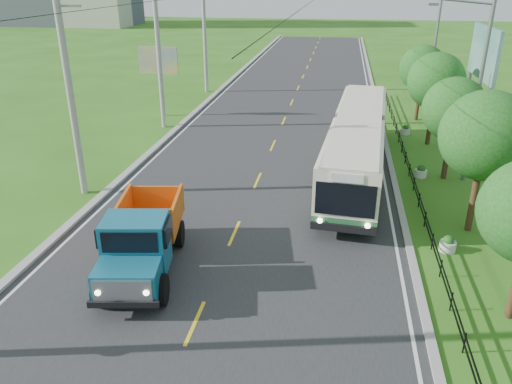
% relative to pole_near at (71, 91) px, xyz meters
% --- Properties ---
extents(ground, '(240.00, 240.00, 0.00)m').
position_rel_pole_near_xyz_m(ground, '(8.26, -9.00, -5.09)').
color(ground, '#2E5C15').
rests_on(ground, ground).
extents(road, '(14.00, 120.00, 0.02)m').
position_rel_pole_near_xyz_m(road, '(8.26, 11.00, -5.08)').
color(road, '#28282B').
rests_on(road, ground).
extents(curb_left, '(0.40, 120.00, 0.15)m').
position_rel_pole_near_xyz_m(curb_left, '(1.06, 11.00, -5.02)').
color(curb_left, '#9E9E99').
rests_on(curb_left, ground).
extents(curb_right, '(0.30, 120.00, 0.10)m').
position_rel_pole_near_xyz_m(curb_right, '(15.41, 11.00, -5.04)').
color(curb_right, '#9E9E99').
rests_on(curb_right, ground).
extents(edge_line_left, '(0.12, 120.00, 0.00)m').
position_rel_pole_near_xyz_m(edge_line_left, '(1.61, 11.00, -5.07)').
color(edge_line_left, silver).
rests_on(edge_line_left, road).
extents(edge_line_right, '(0.12, 120.00, 0.00)m').
position_rel_pole_near_xyz_m(edge_line_right, '(14.91, 11.00, -5.07)').
color(edge_line_right, silver).
rests_on(edge_line_right, road).
extents(centre_dash, '(0.12, 2.20, 0.00)m').
position_rel_pole_near_xyz_m(centre_dash, '(8.26, -9.00, -5.07)').
color(centre_dash, yellow).
rests_on(centre_dash, road).
extents(railing_right, '(0.04, 40.00, 0.60)m').
position_rel_pole_near_xyz_m(railing_right, '(16.26, 5.00, -4.79)').
color(railing_right, black).
rests_on(railing_right, ground).
extents(pole_near, '(3.51, 0.32, 10.00)m').
position_rel_pole_near_xyz_m(pole_near, '(0.00, 0.00, 0.00)').
color(pole_near, gray).
rests_on(pole_near, ground).
extents(pole_mid, '(3.51, 0.32, 10.00)m').
position_rel_pole_near_xyz_m(pole_mid, '(0.00, 12.00, 0.00)').
color(pole_mid, gray).
rests_on(pole_mid, ground).
extents(pole_far, '(3.51, 0.32, 10.00)m').
position_rel_pole_near_xyz_m(pole_far, '(0.00, 24.00, 0.00)').
color(pole_far, gray).
rests_on(pole_far, ground).
extents(tree_third, '(3.60, 3.62, 6.00)m').
position_rel_pole_near_xyz_m(tree_third, '(18.12, -0.86, -1.11)').
color(tree_third, '#382314').
rests_on(tree_third, ground).
extents(tree_fourth, '(3.24, 3.31, 5.40)m').
position_rel_pole_near_xyz_m(tree_fourth, '(18.12, 5.14, -1.51)').
color(tree_fourth, '#382314').
rests_on(tree_fourth, ground).
extents(tree_fifth, '(3.48, 3.52, 5.80)m').
position_rel_pole_near_xyz_m(tree_fifth, '(18.12, 11.14, -1.24)').
color(tree_fifth, '#382314').
rests_on(tree_fifth, ground).
extents(tree_back, '(3.30, 3.36, 5.50)m').
position_rel_pole_near_xyz_m(tree_back, '(18.12, 17.14, -1.44)').
color(tree_back, '#382314').
rests_on(tree_back, ground).
extents(streetlight_mid, '(3.02, 0.20, 9.07)m').
position_rel_pole_near_xyz_m(streetlight_mid, '(18.90, 5.00, -0.19)').
color(streetlight_mid, slate).
rests_on(streetlight_mid, ground).
extents(streetlight_far, '(3.02, 0.20, 9.07)m').
position_rel_pole_near_xyz_m(streetlight_far, '(18.90, 19.00, -0.19)').
color(streetlight_far, slate).
rests_on(streetlight_far, ground).
extents(planter_near, '(0.64, 0.64, 0.67)m').
position_rel_pole_near_xyz_m(planter_near, '(16.86, -3.00, -4.81)').
color(planter_near, silver).
rests_on(planter_near, ground).
extents(planter_mid, '(0.64, 0.64, 0.67)m').
position_rel_pole_near_xyz_m(planter_mid, '(16.86, 5.00, -4.81)').
color(planter_mid, silver).
rests_on(planter_mid, ground).
extents(planter_far, '(0.64, 0.64, 0.67)m').
position_rel_pole_near_xyz_m(planter_far, '(16.86, 13.00, -4.81)').
color(planter_far, silver).
rests_on(planter_far, ground).
extents(billboard_left, '(3.00, 0.20, 5.20)m').
position_rel_pole_near_xyz_m(billboard_left, '(-1.24, 15.00, -1.23)').
color(billboard_left, slate).
rests_on(billboard_left, ground).
extents(billboard_right, '(0.24, 6.00, 7.30)m').
position_rel_pole_near_xyz_m(billboard_right, '(20.56, 11.00, 0.25)').
color(billboard_right, slate).
rests_on(billboard_right, ground).
extents(bus, '(3.83, 16.44, 3.14)m').
position_rel_pole_near_xyz_m(bus, '(13.37, 4.95, -3.20)').
color(bus, '#286539').
rests_on(bus, ground).
extents(dump_truck, '(3.20, 6.28, 2.52)m').
position_rel_pole_near_xyz_m(dump_truck, '(5.58, -6.30, -3.67)').
color(dump_truck, '#156382').
rests_on(dump_truck, ground).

